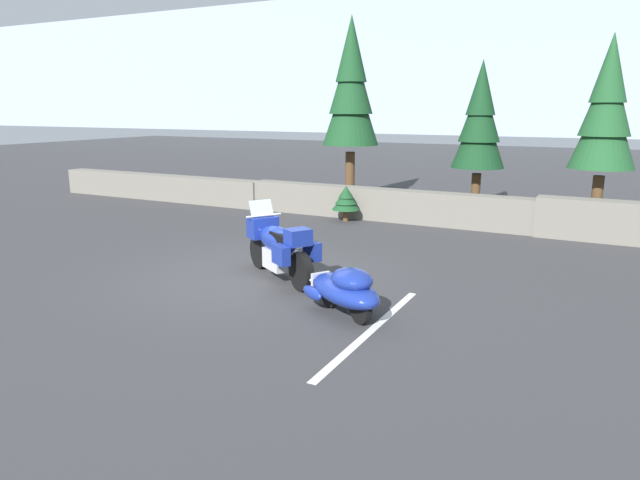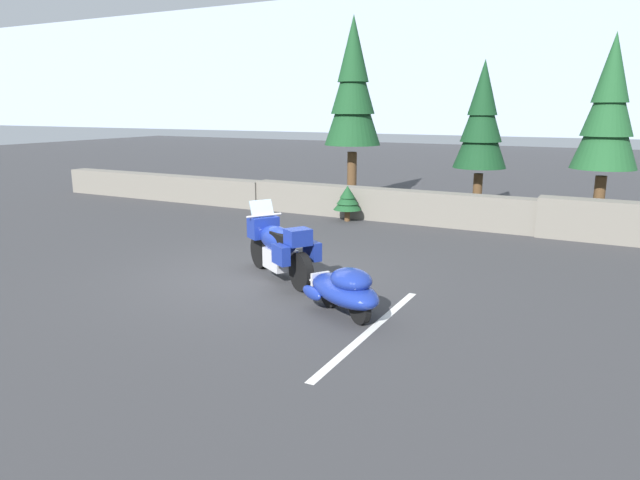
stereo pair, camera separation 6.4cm
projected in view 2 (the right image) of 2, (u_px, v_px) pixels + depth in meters
The scene contains 10 objects.
ground_plane at pixel (262, 276), 10.52m from camera, with size 80.00×80.00×0.00m, color #38383A.
stone_guard_wall at pixel (392, 205), 15.49m from camera, with size 24.00×0.61×0.96m.
distant_ridgeline at pixel (591, 76), 91.54m from camera, with size 240.00×80.00×16.00m, color #99A8BF.
touring_motorcycle at pixel (279, 245), 10.24m from camera, with size 2.03×1.46×1.33m.
car_shaped_trailer at pixel (345, 289), 8.44m from camera, with size 2.06×1.48×0.76m.
pine_tree_tall at pixel (353, 88), 17.54m from camera, with size 1.75×1.75×5.76m.
pine_tree_secondary at pixel (609, 109), 13.74m from camera, with size 1.55×1.55×4.78m.
pine_tree_far_right at pixel (482, 120), 15.53m from camera, with size 1.45×1.45×4.29m.
pine_sapling_near at pixel (347, 199), 15.48m from camera, with size 0.76×0.76×0.97m.
parking_stripe_marker at pixel (371, 330), 7.96m from camera, with size 0.12×3.60×0.01m, color silver.
Camera 2 is at (5.63, -8.44, 3.03)m, focal length 32.06 mm.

